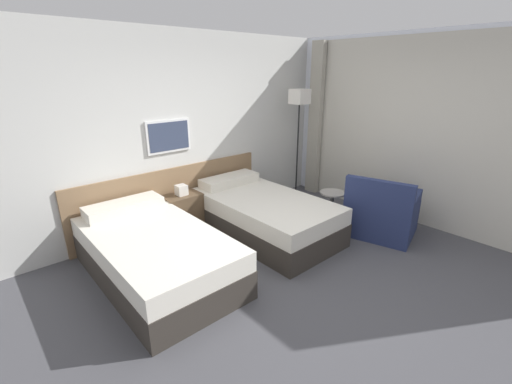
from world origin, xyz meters
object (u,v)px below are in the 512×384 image
Objects in this scene: armchair at (381,215)px; bed_near_window at (264,215)px; side_table at (332,202)px; floor_lamp at (299,107)px; nightstand at (183,212)px; bed_near_door at (155,254)px.

bed_near_window is at bearing 31.87° from armchair.
armchair is (1.21, -1.10, 0.01)m from bed_near_window.
bed_near_window reaches higher than side_table.
floor_lamp is at bearing 72.34° from side_table.
bed_near_window is 1.06m from side_table.
floor_lamp reaches higher than nightstand.
nightstand is (-0.81, 0.80, 0.01)m from bed_near_window.
nightstand reaches higher than bed_near_door.
nightstand is at bearing 145.05° from side_table.
bed_near_door and bed_near_window have the same top height.
floor_lamp is at bearing 23.32° from bed_near_window.
armchair reaches higher than bed_near_window.
bed_near_window is 2.97× the size of nightstand.
armchair reaches higher than side_table.
bed_near_window is at bearing -44.48° from nightstand.
bed_near_window is at bearing 0.00° from bed_near_door.
nightstand is (0.81, 0.80, 0.01)m from bed_near_door.
bed_near_door is at bearing -169.24° from floor_lamp.
bed_near_door is at bearing 170.28° from side_table.
bed_near_window is (1.62, 0.00, 0.00)m from bed_near_door.
bed_near_door is 1.08× the size of floor_lamp.
floor_lamp reaches higher than bed_near_window.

